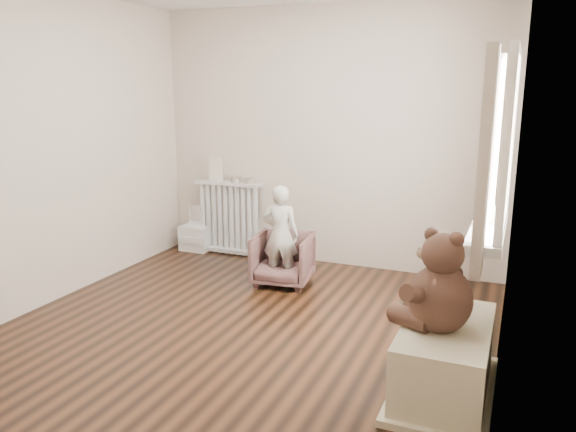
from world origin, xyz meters
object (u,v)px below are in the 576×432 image
at_px(toy_bench, 445,362).
at_px(plush_cat, 488,210).
at_px(child, 281,235).
at_px(teddy_bear, 440,292).
at_px(toy_vanity, 196,226).
at_px(armchair, 283,259).
at_px(radiator, 229,219).

distance_m(toy_bench, plush_cat, 1.09).
height_order(child, toy_bench, child).
bearing_deg(child, plush_cat, 153.79).
bearing_deg(child, teddy_bear, 131.40).
xyz_separation_m(toy_vanity, teddy_bear, (2.96, -2.12, 0.40)).
distance_m(armchair, plush_cat, 2.07).
xyz_separation_m(radiator, teddy_bear, (2.55, -2.15, 0.28)).
bearing_deg(toy_bench, plush_cat, 79.04).
bearing_deg(toy_vanity, teddy_bear, -35.54).
height_order(toy_vanity, teddy_bear, teddy_bear).
height_order(armchair, child, child).
height_order(teddy_bear, plush_cat, plush_cat).
bearing_deg(teddy_bear, radiator, 162.64).
height_order(radiator, toy_bench, radiator).
relative_size(teddy_bear, plush_cat, 2.64).
bearing_deg(toy_bench, armchair, 139.94).
xyz_separation_m(toy_bench, teddy_bear, (-0.04, -0.08, 0.47)).
distance_m(toy_vanity, toy_bench, 3.63).
xyz_separation_m(radiator, armchair, (0.93, -0.66, -0.15)).
xyz_separation_m(radiator, toy_vanity, (-0.41, -0.03, -0.11)).
distance_m(child, plush_cat, 1.97).
relative_size(toy_vanity, plush_cat, 2.31).
bearing_deg(teddy_bear, toy_bench, 86.55).
relative_size(radiator, child, 0.86).
height_order(child, teddy_bear, teddy_bear).
bearing_deg(radiator, teddy_bear, -40.07).
xyz_separation_m(child, teddy_bear, (1.62, -1.43, 0.19)).
xyz_separation_m(armchair, plush_cat, (1.80, -0.67, 0.76)).
distance_m(toy_bench, teddy_bear, 0.48).
height_order(toy_vanity, toy_bench, toy_vanity).
bearing_deg(toy_vanity, armchair, -25.31).
relative_size(child, toy_bench, 0.99).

